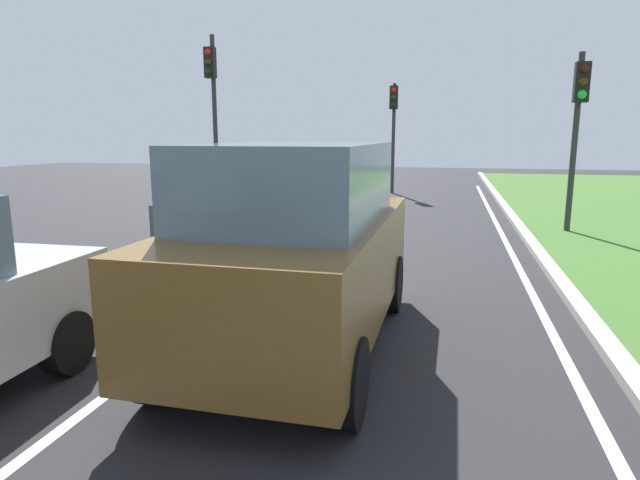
% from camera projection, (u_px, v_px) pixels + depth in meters
% --- Properties ---
extents(ground_plane, '(60.00, 60.00, 0.00)m').
position_uv_depth(ground_plane, '(327.00, 256.00, 10.71)').
color(ground_plane, '#262628').
extents(lane_line_center, '(0.12, 32.00, 0.01)m').
position_uv_depth(lane_line_center, '(293.00, 254.00, 10.87)').
color(lane_line_center, silver).
rests_on(lane_line_center, ground).
extents(lane_line_right_edge, '(0.12, 32.00, 0.01)m').
position_uv_depth(lane_line_right_edge, '(518.00, 266.00, 9.89)').
color(lane_line_right_edge, silver).
rests_on(lane_line_right_edge, ground).
extents(curb_right, '(0.24, 48.00, 0.12)m').
position_uv_depth(curb_right, '(547.00, 264.00, 9.77)').
color(curb_right, '#9E9B93').
rests_on(curb_right, ground).
extents(car_suv_ahead, '(2.01, 4.52, 2.28)m').
position_uv_depth(car_suv_ahead, '(298.00, 247.00, 5.89)').
color(car_suv_ahead, brown).
rests_on(car_suv_ahead, ground).
extents(car_hatchback_far, '(1.76, 3.72, 1.78)m').
position_uv_depth(car_hatchback_far, '(229.00, 206.00, 11.39)').
color(car_hatchback_far, '#474C51').
rests_on(car_hatchback_far, ground).
extents(traffic_light_near_right, '(0.32, 0.50, 4.24)m').
position_uv_depth(traffic_light_near_right, '(578.00, 112.00, 12.56)').
color(traffic_light_near_right, '#2D2D2D').
rests_on(traffic_light_near_right, ground).
extents(traffic_light_overhead_left, '(0.32, 0.50, 5.34)m').
position_uv_depth(traffic_light_overhead_left, '(213.00, 96.00, 16.59)').
color(traffic_light_overhead_left, '#2D2D2D').
rests_on(traffic_light_overhead_left, ground).
extents(traffic_light_far_median, '(0.32, 0.50, 4.36)m').
position_uv_depth(traffic_light_far_median, '(394.00, 118.00, 21.55)').
color(traffic_light_far_median, '#2D2D2D').
rests_on(traffic_light_far_median, ground).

